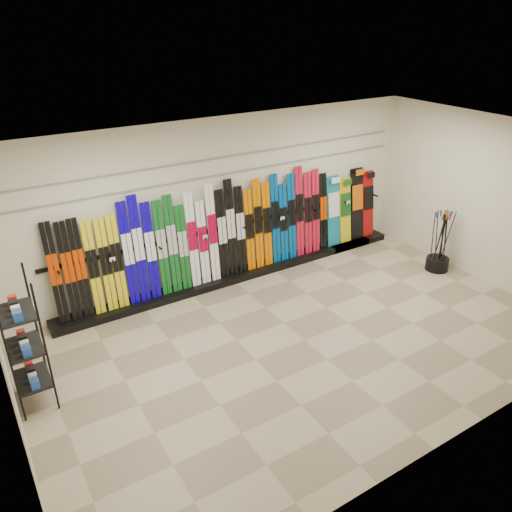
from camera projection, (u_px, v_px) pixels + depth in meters
floor at (305, 340)px, 7.69m from camera, size 8.00×8.00×0.00m
back_wall at (224, 201)px, 8.93m from camera, size 8.00×0.00×8.00m
right_wall at (488, 201)px, 8.91m from camera, size 0.00×5.00×5.00m
ceiling at (315, 148)px, 6.36m from camera, size 8.00×8.00×0.00m
ski_rack_base at (242, 273)px, 9.51m from camera, size 8.00×0.40×0.12m
skis at (208, 238)px, 8.83m from camera, size 5.38×0.22×1.83m
snowboards at (351, 207)px, 10.49m from camera, size 1.26×0.23×1.52m
accessory_rack at (24, 343)px, 6.11m from camera, size 0.40×0.60×1.83m
pole_bin at (437, 264)px, 9.73m from camera, size 0.43×0.43×0.25m
ski_poles at (441, 241)px, 9.52m from camera, size 0.36×0.32×1.18m
slatwall_rail_0 at (224, 174)px, 8.69m from camera, size 7.60×0.02×0.03m
slatwall_rail_1 at (224, 157)px, 8.56m from camera, size 7.60×0.02×0.03m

